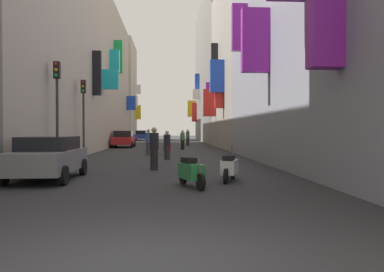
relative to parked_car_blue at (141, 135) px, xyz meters
name	(u,v)px	position (x,y,z in m)	size (l,w,h in m)	color
ground_plane	(165,148)	(3.79, -22.90, -0.80)	(140.00, 140.00, 0.00)	#2D2D30
building_left_mid_a	(67,63)	(-4.21, -25.77, 6.37)	(7.29, 38.43, 14.34)	#B2A899
building_left_far	(115,92)	(-4.20, 1.91, 6.77)	(7.00, 10.38, 15.14)	#B2A899
building_right_mid_a	(261,19)	(11.78, -26.69, 10.04)	(7.19, 7.49, 21.70)	gray
building_right_mid_b	(244,71)	(11.77, -20.03, 6.77)	(7.24, 5.83, 15.16)	gray
building_right_mid_c	(223,71)	(11.78, -5.00, 9.12)	(7.38, 24.21, 19.85)	slate
parked_car_blue	(141,135)	(0.00, 0.00, 0.00)	(1.86, 4.42, 1.54)	navy
parked_car_grey	(48,157)	(0.10, -44.70, -0.03)	(1.96, 3.91, 1.44)	slate
parked_car_red	(124,139)	(-0.11, -21.58, 0.01)	(2.01, 4.11, 1.57)	#B21E1E
scooter_green	(191,171)	(4.79, -46.60, -0.34)	(0.76, 1.80, 1.13)	#287F3D
scooter_silver	(152,146)	(2.89, -29.60, -0.34)	(0.78, 1.87, 1.13)	#ADADB2
scooter_white	(230,167)	(6.11, -45.44, -0.34)	(0.76, 1.74, 1.13)	silver
scooter_red	(167,147)	(4.06, -31.94, -0.34)	(0.54, 1.83, 1.13)	red
pedestrian_crossing	(154,149)	(3.54, -42.00, 0.09)	(0.48, 0.48, 1.78)	black
pedestrian_near_left	(183,140)	(5.32, -26.05, 0.01)	(0.51, 0.51, 1.64)	black
pedestrian_near_right	(188,138)	(6.12, -18.98, 0.05)	(0.54, 0.54, 1.71)	#282828
pedestrian_mid_street	(148,142)	(2.82, -32.87, 0.05)	(0.43, 0.43, 1.71)	#3D3D3D
pedestrian_far_away	(167,145)	(4.06, -36.43, 0.01)	(0.51, 0.51, 1.62)	#292929
traffic_light_near_corner	(83,105)	(-0.77, -35.41, 2.27)	(0.26, 0.34, 4.54)	#2D2D2D
traffic_light_far_corner	(57,96)	(-0.80, -40.49, 2.37)	(0.26, 0.34, 4.69)	#2D2D2D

